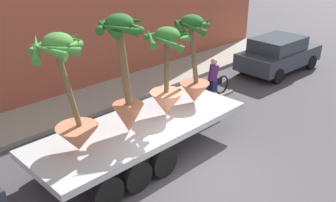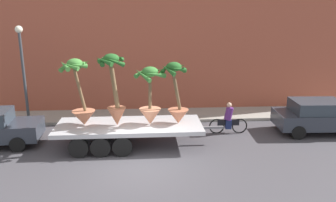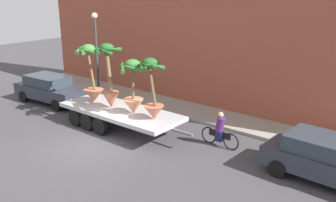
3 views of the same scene
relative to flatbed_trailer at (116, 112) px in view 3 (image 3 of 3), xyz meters
name	(u,v)px [view 3 (image 3 of 3)]	position (x,y,z in m)	size (l,w,h in m)	color
ground_plane	(94,146)	(0.76, -2.04, -0.77)	(60.00, 60.00, 0.00)	#423F44
sidewalk	(181,108)	(0.76, 4.06, -0.69)	(24.00, 2.20, 0.15)	gray
building_facade	(200,27)	(0.76, 5.76, 3.53)	(24.00, 1.20, 8.60)	#9E4C38
flatbed_trailer	(116,112)	(0.00, 0.00, 0.00)	(7.20, 2.39, 0.98)	#B7BABF
potted_palm_rear	(133,90)	(1.18, -0.04, 1.30)	(1.35, 1.36, 2.48)	tan
potted_palm_middle	(109,78)	(-0.30, -0.09, 1.66)	(1.24, 1.28, 3.03)	#B26647
potted_palm_front	(152,93)	(2.29, -0.02, 1.37)	(1.24, 1.16, 2.66)	#B26647
potted_palm_extra	(92,77)	(-1.73, 0.06, 1.42)	(1.38, 1.30, 2.83)	#C17251
cyclist	(220,131)	(4.89, 1.28, -0.10)	(1.84, 0.35, 1.54)	black
parked_car	(326,158)	(9.22, 1.08, 0.06)	(4.25, 2.08, 1.58)	#2D333D
trailing_car	(50,89)	(-5.92, 0.37, 0.06)	(4.60, 2.11, 1.58)	#2D333D
street_lamp	(96,42)	(-5.06, 3.26, 2.46)	(0.36, 0.36, 4.83)	#383D42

